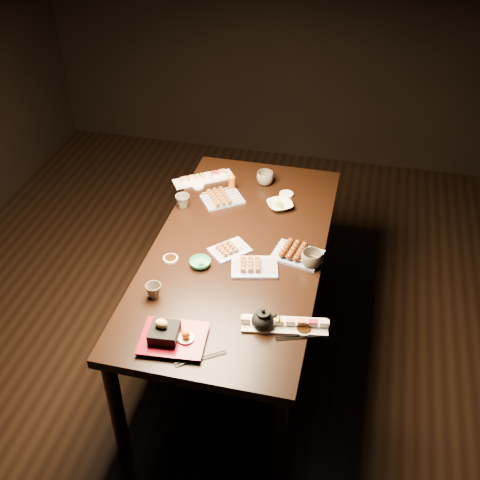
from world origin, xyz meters
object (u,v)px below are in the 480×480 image
dining_table (238,300)px  yakitori_plate_left (222,196)px  yakitori_plate_right (254,264)px  edamame_bowl_cream (280,205)px  condiment_bottle (232,182)px  teacup_mid_right (312,259)px  edamame_bowl_green (200,263)px  sushi_platter_far (203,177)px  teapot (263,318)px  teacup_far_right (265,178)px  yakitori_plate_center (230,247)px  sushi_platter_near (285,323)px  teacup_far_left (183,201)px  teacup_near_left (154,291)px  tempura_tray (173,333)px

dining_table → yakitori_plate_left: (-0.20, 0.43, 0.40)m
yakitori_plate_right → edamame_bowl_cream: size_ratio=1.63×
edamame_bowl_cream → condiment_bottle: bearing=160.3°
edamame_bowl_cream → teacup_mid_right: size_ratio=1.30×
edamame_bowl_green → condiment_bottle: 0.72m
sushi_platter_far → teapot: size_ratio=3.08×
teapot → teacup_far_right: bearing=69.9°
yakitori_plate_center → edamame_bowl_green: (-0.12, -0.15, -0.01)m
yakitori_plate_center → yakitori_plate_right: (0.16, -0.11, 0.00)m
sushi_platter_near → sushi_platter_far: 1.33m
yakitori_plate_center → teacup_far_right: teacup_far_right is taller
dining_table → teacup_far_right: size_ratio=17.38×
yakitori_plate_right → teacup_far_right: 0.81m
sushi_platter_near → yakitori_plate_center: yakitori_plate_center is taller
sushi_platter_far → edamame_bowl_green: (0.21, -0.80, -0.01)m
yakitori_plate_right → yakitori_plate_left: (-0.31, 0.57, -0.00)m
edamame_bowl_green → teacup_far_right: 0.86m
yakitori_plate_center → sushi_platter_near: bearing=-97.7°
yakitori_plate_center → teacup_far_left: size_ratio=2.39×
yakitori_plate_left → teapot: (0.44, -0.95, 0.02)m
dining_table → sushi_platter_far: size_ratio=4.79×
sushi_platter_far → teacup_far_left: bearing=49.4°
teacup_near_left → teacup_far_right: size_ratio=0.75×
dining_table → sushi_platter_near: (0.34, -0.51, 0.40)m
teacup_far_right → teapot: 1.21m
dining_table → condiment_bottle: (-0.17, 0.54, 0.44)m
dining_table → yakitori_plate_right: 0.44m
yakitori_plate_right → teacup_near_left: teacup_near_left is taller
dining_table → teacup_near_left: bearing=-134.5°
teapot → condiment_bottle: 1.14m
dining_table → sushi_platter_near: bearing=-66.7°
sushi_platter_near → yakitori_plate_left: (-0.53, 0.93, 0.01)m
teacup_near_left → edamame_bowl_green: bearing=60.9°
sushi_platter_near → yakitori_plate_center: 0.61m
edamame_bowl_green → tempura_tray: tempura_tray is taller
yakitori_plate_center → teacup_far_left: bearing=91.1°
yakitori_plate_center → edamame_bowl_cream: size_ratio=1.39×
dining_table → teacup_far_right: teacup_far_right is taller
dining_table → yakitori_plate_center: (-0.04, -0.03, 0.40)m
yakitori_plate_center → yakitori_plate_left: (-0.16, 0.46, 0.00)m
yakitori_plate_left → condiment_bottle: 0.12m
edamame_bowl_cream → teacup_far_left: 0.56m
edamame_bowl_cream → teacup_near_left: teacup_near_left is taller
teacup_near_left → teapot: size_ratio=0.63×
sushi_platter_near → tempura_tray: (-0.46, -0.20, 0.03)m
dining_table → yakitori_plate_right: bearing=-60.0°
condiment_bottle → yakitori_plate_center: bearing=-77.2°
yakitori_plate_left → condiment_bottle: (0.03, 0.11, 0.04)m
yakitori_plate_left → condiment_bottle: size_ratio=1.77×
teacup_far_right → tempura_tray: bearing=-95.7°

